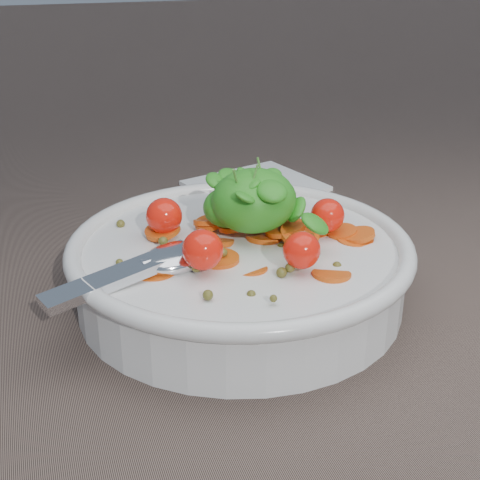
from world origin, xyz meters
name	(u,v)px	position (x,y,z in m)	size (l,w,h in m)	color
ground	(264,293)	(0.00, 0.00, 0.00)	(6.00, 6.00, 0.00)	#6D584D
bowl	(240,265)	(-0.02, -0.01, 0.03)	(0.32, 0.29, 0.12)	silver
napkin	(255,186)	(0.09, 0.26, 0.00)	(0.15, 0.13, 0.01)	white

